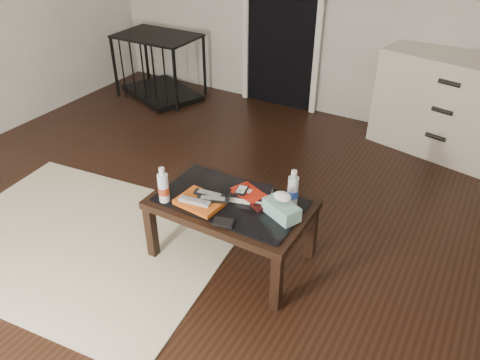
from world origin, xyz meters
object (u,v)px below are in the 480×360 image
object	(u,v)px
dresser	(446,106)
water_bottle_right	(293,187)
water_bottle_left	(163,185)
pet_crate	(161,77)
tissue_box	(282,210)
coffee_table	(231,208)
textbook	(251,193)

from	to	relation	value
dresser	water_bottle_right	xyz separation A→B (m)	(-0.57, -2.08, 0.13)
water_bottle_left	dresser	bearing A→B (deg)	62.54
pet_crate	tissue_box	bearing A→B (deg)	-16.27
dresser	tissue_box	bearing A→B (deg)	-91.52
dresser	pet_crate	bearing A→B (deg)	-162.90
coffee_table	water_bottle_right	world-z (taller)	water_bottle_right
coffee_table	textbook	xyz separation A→B (m)	(0.09, 0.10, 0.09)
coffee_table	water_bottle_right	distance (m)	0.42
dresser	pet_crate	distance (m)	3.09
pet_crate	water_bottle_right	size ratio (longest dim) A/B	4.46
textbook	water_bottle_left	size ratio (longest dim) A/B	1.05
water_bottle_left	water_bottle_right	world-z (taller)	same
textbook	water_bottle_left	world-z (taller)	water_bottle_left
textbook	coffee_table	bearing A→B (deg)	-147.07
coffee_table	water_bottle_left	size ratio (longest dim) A/B	4.20
coffee_table	textbook	size ratio (longest dim) A/B	4.00
water_bottle_left	water_bottle_right	distance (m)	0.80
pet_crate	textbook	xyz separation A→B (m)	(2.25, -1.91, 0.25)
dresser	textbook	world-z (taller)	dresser
pet_crate	water_bottle_right	world-z (taller)	pet_crate
water_bottle_left	water_bottle_right	bearing A→B (deg)	27.65
dresser	water_bottle_right	world-z (taller)	dresser
dresser	water_bottle_left	xyz separation A→B (m)	(-1.28, -2.45, 0.13)
coffee_table	water_bottle_left	xyz separation A→B (m)	(-0.36, -0.21, 0.18)
pet_crate	water_bottle_left	xyz separation A→B (m)	(1.80, -2.23, 0.35)
water_bottle_right	tissue_box	xyz separation A→B (m)	(-0.00, -0.15, -0.07)
coffee_table	dresser	xyz separation A→B (m)	(0.92, 2.24, 0.05)
dresser	textbook	size ratio (longest dim) A/B	5.12
water_bottle_left	tissue_box	size ratio (longest dim) A/B	1.03
coffee_table	pet_crate	distance (m)	2.96
water_bottle_right	coffee_table	bearing A→B (deg)	-155.42
water_bottle_right	tissue_box	world-z (taller)	water_bottle_right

